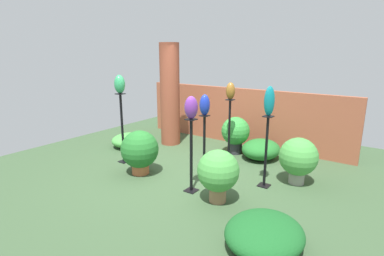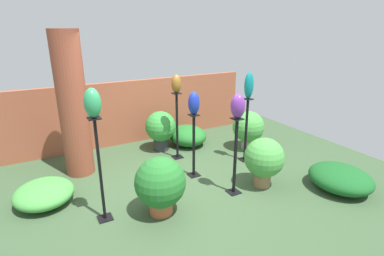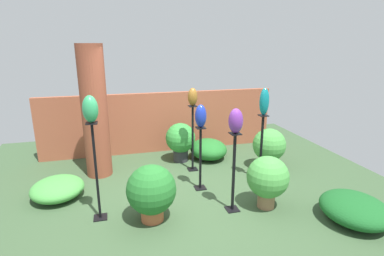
# 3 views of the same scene
# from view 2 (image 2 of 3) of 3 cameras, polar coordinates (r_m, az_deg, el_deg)

# --- Properties ---
(ground_plane) EXTENTS (8.00, 8.00, 0.00)m
(ground_plane) POSITION_cam_2_polar(r_m,az_deg,el_deg) (5.25, -1.64, -10.79)
(ground_plane) COLOR #385133
(brick_wall_back) EXTENTS (5.60, 0.12, 1.44)m
(brick_wall_back) POSITION_cam_2_polar(r_m,az_deg,el_deg) (7.05, -10.73, 3.11)
(brick_wall_back) COLOR #9E5138
(brick_wall_back) RESTS_ON ground
(brick_pillar) EXTENTS (0.49, 0.49, 2.56)m
(brick_pillar) POSITION_cam_2_polar(r_m,az_deg,el_deg) (5.61, -21.76, 3.95)
(brick_pillar) COLOR brown
(brick_pillar) RESTS_ON ground
(pedestal_bronze) EXTENTS (0.20, 0.20, 1.37)m
(pedestal_bronze) POSITION_cam_2_polar(r_m,az_deg,el_deg) (6.04, -2.86, -0.15)
(pedestal_bronze) COLOR black
(pedestal_bronze) RESTS_ON ground
(pedestal_teal) EXTENTS (0.20, 0.20, 1.28)m
(pedestal_teal) POSITION_cam_2_polar(r_m,az_deg,el_deg) (6.03, 10.24, -0.89)
(pedestal_teal) COLOR black
(pedestal_teal) RESTS_ON ground
(pedestal_violet) EXTENTS (0.20, 0.20, 1.28)m
(pedestal_violet) POSITION_cam_2_polar(r_m,az_deg,el_deg) (4.81, 8.21, -6.01)
(pedestal_violet) COLOR black
(pedestal_violet) RESTS_ON ground
(pedestal_jade) EXTENTS (0.20, 0.20, 1.50)m
(pedestal_jade) POSITION_cam_2_polar(r_m,az_deg,el_deg) (4.26, -17.05, -8.51)
(pedestal_jade) COLOR black
(pedestal_jade) RESTS_ON ground
(pedestal_cobalt) EXTENTS (0.20, 0.20, 1.16)m
(pedestal_cobalt) POSITION_cam_2_polar(r_m,az_deg,el_deg) (5.33, 0.34, -3.92)
(pedestal_cobalt) COLOR black
(pedestal_cobalt) RESTS_ON ground
(art_vase_bronze) EXTENTS (0.19, 0.18, 0.36)m
(art_vase_bronze) POSITION_cam_2_polar(r_m,az_deg,el_deg) (5.81, -3.01, 8.41)
(art_vase_bronze) COLOR brown
(art_vase_bronze) RESTS_ON pedestal_bronze
(art_vase_teal) EXTENTS (0.18, 0.17, 0.51)m
(art_vase_teal) POSITION_cam_2_polar(r_m,az_deg,el_deg) (5.78, 10.78, 7.96)
(art_vase_teal) COLOR #0F727A
(art_vase_teal) RESTS_ON pedestal_teal
(art_vase_violet) EXTENTS (0.21, 0.23, 0.37)m
(art_vase_violet) POSITION_cam_2_polar(r_m,az_deg,el_deg) (4.52, 8.72, 4.12)
(art_vase_violet) COLOR #6B2D8C
(art_vase_violet) RESTS_ON pedestal_violet
(art_vase_jade) EXTENTS (0.21, 0.23, 0.38)m
(art_vase_jade) POSITION_cam_2_polar(r_m,az_deg,el_deg) (3.92, -18.43, 4.55)
(art_vase_jade) COLOR #2D9356
(art_vase_jade) RESTS_ON pedestal_jade
(art_vase_cobalt) EXTENTS (0.20, 0.20, 0.40)m
(art_vase_cobalt) POSITION_cam_2_polar(r_m,az_deg,el_deg) (5.07, 0.35, 4.75)
(art_vase_cobalt) COLOR #192D9E
(art_vase_cobalt) RESTS_ON pedestal_cobalt
(potted_plant_mid_left) EXTENTS (0.67, 0.67, 0.86)m
(potted_plant_mid_left) POSITION_cam_2_polar(r_m,az_deg,el_deg) (5.14, 13.58, -5.72)
(potted_plant_mid_left) COLOR #936B4C
(potted_plant_mid_left) RESTS_ON ground
(potted_plant_front_left) EXTENTS (0.69, 0.69, 0.85)m
(potted_plant_front_left) POSITION_cam_2_polar(r_m,az_deg,el_deg) (6.65, 10.67, 0.09)
(potted_plant_front_left) COLOR gray
(potted_plant_front_left) RESTS_ON ground
(potted_plant_mid_right) EXTENTS (0.73, 0.73, 0.87)m
(potted_plant_mid_right) POSITION_cam_2_polar(r_m,az_deg,el_deg) (4.33, -6.06, -10.48)
(potted_plant_mid_right) COLOR #B25B38
(potted_plant_mid_right) RESTS_ON ground
(potted_plant_front_right) EXTENTS (0.66, 0.66, 0.87)m
(potted_plant_front_right) POSITION_cam_2_polar(r_m,az_deg,el_deg) (6.51, -6.00, -0.00)
(potted_plant_front_right) COLOR #2D2D33
(potted_plant_front_right) RESTS_ON ground
(foliage_bed_east) EXTENTS (0.94, 1.05, 0.39)m
(foliage_bed_east) POSITION_cam_2_polar(r_m,az_deg,el_deg) (5.62, 26.40, -8.53)
(foliage_bed_east) COLOR #195923
(foliage_bed_east) RESTS_ON ground
(foliage_bed_west) EXTENTS (0.87, 0.92, 0.34)m
(foliage_bed_west) POSITION_cam_2_polar(r_m,az_deg,el_deg) (5.21, -26.36, -11.09)
(foliage_bed_west) COLOR #479942
(foliage_bed_west) RESTS_ON ground
(foliage_bed_center) EXTENTS (0.83, 0.95, 0.44)m
(foliage_bed_center) POSITION_cam_2_polar(r_m,az_deg,el_deg) (6.86, -0.87, -1.42)
(foliage_bed_center) COLOR #236B28
(foliage_bed_center) RESTS_ON ground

